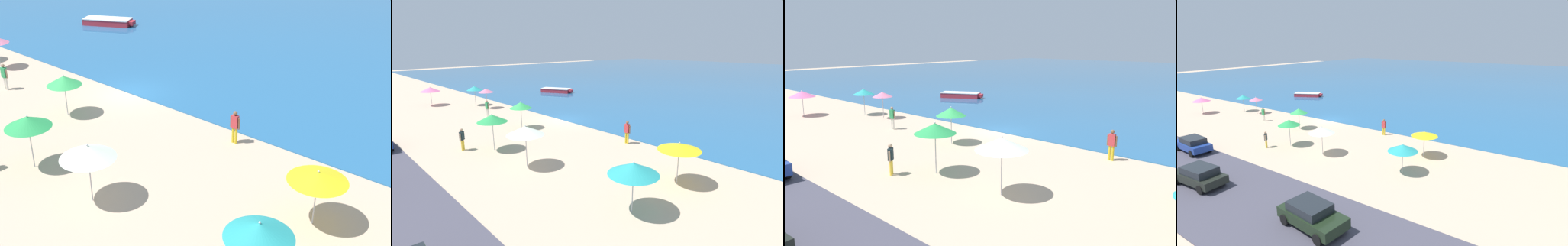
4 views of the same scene
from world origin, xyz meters
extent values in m
plane|color=#C9AC8F|center=(0.00, 0.00, 0.00)|extent=(160.00, 160.00, 0.00)
cylinder|color=#B2B2B7|center=(-0.31, -4.53, 0.95)|extent=(0.05, 0.05, 1.89)
cone|color=green|center=(-0.31, -4.53, 2.11)|extent=(1.96, 1.96, 0.54)
sphere|color=silver|center=(-0.31, -4.53, 2.41)|extent=(0.08, 0.08, 0.08)
cylinder|color=#B2B2B7|center=(-10.83, -2.74, 0.97)|extent=(0.05, 0.05, 1.94)
cone|color=pink|center=(-10.83, -2.74, 2.09)|extent=(1.71, 1.71, 0.42)
sphere|color=silver|center=(-10.83, -2.74, 2.33)|extent=(0.08, 0.08, 0.08)
cylinder|color=#B2B2B7|center=(-13.51, -2.96, 0.96)|extent=(0.05, 0.05, 1.93)
cone|color=teal|center=(-13.51, -2.96, 2.12)|extent=(1.89, 1.89, 0.49)
sphere|color=silver|center=(-13.51, -2.96, 2.40)|extent=(0.08, 0.08, 0.08)
cylinder|color=#B2B2B7|center=(3.38, -9.11, 1.07)|extent=(0.05, 0.05, 2.13)
cone|color=green|center=(3.38, -9.11, 2.34)|extent=(2.12, 2.12, 0.52)
sphere|color=silver|center=(3.38, -9.11, 2.63)|extent=(0.08, 0.08, 0.08)
cylinder|color=#B2B2B7|center=(-17.15, -6.95, 0.89)|extent=(0.05, 0.05, 1.78)
cone|color=pink|center=(-17.15, -6.95, 1.99)|extent=(2.27, 2.27, 0.53)
sphere|color=silver|center=(-17.15, -6.95, 2.28)|extent=(0.08, 0.08, 0.08)
cylinder|color=#B2B2B7|center=(7.63, -9.07, 1.05)|extent=(0.05, 0.05, 2.10)
cone|color=silver|center=(7.63, -9.07, 2.32)|extent=(2.32, 2.32, 0.55)
sphere|color=silver|center=(7.63, -9.07, 2.62)|extent=(0.08, 0.08, 0.08)
cylinder|color=gold|center=(9.13, -1.04, 0.43)|extent=(0.14, 0.14, 0.86)
cylinder|color=gold|center=(8.95, -1.05, 0.43)|extent=(0.14, 0.14, 0.86)
cube|color=#BD3339|center=(9.04, -1.05, 1.20)|extent=(0.37, 0.24, 0.68)
sphere|color=brown|center=(9.04, -1.05, 1.66)|extent=(0.22, 0.22, 0.22)
cylinder|color=brown|center=(9.28, -1.04, 1.15)|extent=(0.09, 0.09, 0.61)
cylinder|color=brown|center=(8.81, -1.06, 1.15)|extent=(0.09, 0.09, 0.61)
cylinder|color=yellow|center=(1.95, -10.84, 0.39)|extent=(0.14, 0.14, 0.77)
cylinder|color=yellow|center=(1.83, -10.71, 0.39)|extent=(0.14, 0.14, 0.77)
cube|color=#19292E|center=(1.89, -10.77, 1.08)|extent=(0.40, 0.42, 0.61)
sphere|color=tan|center=(1.89, -10.77, 1.52)|extent=(0.22, 0.22, 0.22)
cylinder|color=tan|center=(2.05, -10.95, 1.03)|extent=(0.09, 0.09, 0.55)
cylinder|color=tan|center=(1.73, -10.59, 1.03)|extent=(0.09, 0.09, 0.55)
cylinder|color=silver|center=(-6.53, -4.72, 0.42)|extent=(0.14, 0.14, 0.84)
cylinder|color=silver|center=(-6.71, -4.75, 0.42)|extent=(0.14, 0.14, 0.84)
cube|color=#298E4D|center=(-6.62, -4.73, 1.18)|extent=(0.39, 0.28, 0.67)
sphere|color=#9A7459|center=(-6.62, -4.73, 1.64)|extent=(0.22, 0.22, 0.22)
cylinder|color=#9A7459|center=(-6.39, -4.69, 1.13)|extent=(0.09, 0.09, 0.60)
cylinder|color=#9A7459|center=(-6.86, -4.77, 1.13)|extent=(0.09, 0.09, 0.60)
cylinder|color=black|center=(-1.26, -14.58, 0.38)|extent=(0.65, 0.24, 0.64)
cube|color=#AF2731|center=(-14.59, 10.51, 0.32)|extent=(4.77, 3.57, 0.55)
cube|color=#AF2731|center=(-12.42, 11.65, 0.38)|extent=(0.82, 1.03, 0.33)
cube|color=silver|center=(-14.59, 10.51, 0.64)|extent=(4.80, 3.64, 0.08)
camera|label=1|loc=(22.04, -19.26, 11.76)|focal=45.00mm
camera|label=2|loc=(23.10, -18.59, 7.43)|focal=28.00mm
camera|label=3|loc=(17.44, -21.23, 6.54)|focal=35.00mm
camera|label=4|loc=(25.86, -27.77, 10.04)|focal=28.00mm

